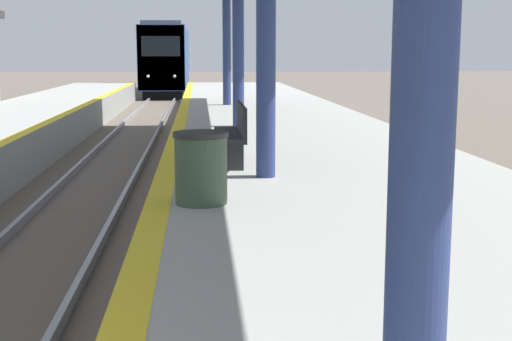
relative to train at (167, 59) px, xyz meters
The scene contains 3 objects.
train is the anchor object (origin of this frame).
trash_bin 40.99m from the train, 86.99° to the right, with size 0.63×0.63×0.83m.
bench 38.01m from the train, 85.97° to the right, with size 0.44×1.82×0.92m.
Camera 1 is at (2.15, -1.40, 2.75)m, focal length 50.00 mm.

